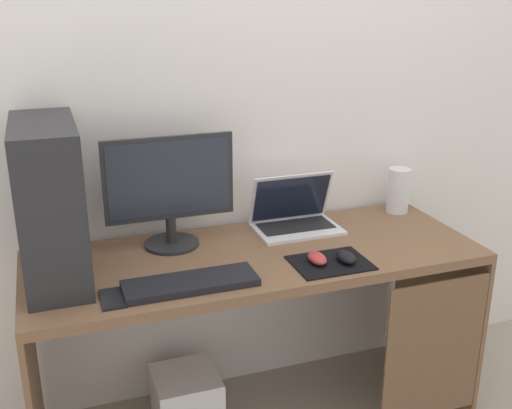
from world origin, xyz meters
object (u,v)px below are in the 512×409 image
(keyboard, at_px, (191,283))
(cell_phone, at_px, (112,299))
(speaker, at_px, (398,190))
(pc_tower, at_px, (50,202))
(mouse_right, at_px, (346,257))
(monitor, at_px, (170,190))
(mouse_left, at_px, (317,258))
(laptop, at_px, (295,217))
(subwoofer, at_px, (187,402))

(keyboard, bearing_deg, cell_phone, -177.74)
(speaker, bearing_deg, pc_tower, -172.94)
(keyboard, relative_size, mouse_right, 4.38)
(monitor, distance_m, mouse_left, 0.57)
(speaker, xyz_separation_m, keyboard, (-0.98, -0.38, -0.08))
(laptop, bearing_deg, mouse_left, -99.71)
(pc_tower, height_order, keyboard, pc_tower)
(monitor, relative_size, laptop, 1.42)
(laptop, relative_size, subwoofer, 1.34)
(subwoofer, bearing_deg, pc_tower, -176.33)
(laptop, distance_m, speaker, 0.48)
(mouse_right, distance_m, subwoofer, 0.85)
(pc_tower, height_order, subwoofer, pc_tower)
(speaker, distance_m, cell_phone, 1.28)
(keyboard, height_order, mouse_left, mouse_left)
(pc_tower, xyz_separation_m, keyboard, (0.39, -0.22, -0.24))
(speaker, distance_m, mouse_left, 0.65)
(monitor, bearing_deg, pc_tower, -163.21)
(laptop, bearing_deg, pc_tower, -171.35)
(mouse_left, height_order, mouse_right, same)
(mouse_left, xyz_separation_m, subwoofer, (-0.42, 0.22, -0.63))
(laptop, relative_size, mouse_right, 3.37)
(cell_phone, bearing_deg, mouse_left, 2.47)
(speaker, relative_size, cell_phone, 1.42)
(mouse_left, bearing_deg, laptop, 80.29)
(monitor, height_order, cell_phone, monitor)
(mouse_right, xyz_separation_m, cell_phone, (-0.78, -0.00, -0.02))
(keyboard, relative_size, subwoofer, 1.74)
(subwoofer, bearing_deg, laptop, 12.79)
(speaker, relative_size, mouse_left, 1.93)
(keyboard, distance_m, mouse_right, 0.54)
(pc_tower, xyz_separation_m, mouse_left, (0.83, -0.20, -0.23))
(keyboard, distance_m, subwoofer, 0.67)
(pc_tower, height_order, mouse_left, pc_tower)
(keyboard, relative_size, cell_phone, 3.23)
(speaker, xyz_separation_m, mouse_right, (-0.44, -0.39, -0.07))
(keyboard, bearing_deg, mouse_right, -0.53)
(pc_tower, bearing_deg, keyboard, -29.30)
(keyboard, bearing_deg, speaker, 21.52)
(mouse_right, bearing_deg, subwoofer, 154.41)
(mouse_left, bearing_deg, mouse_right, -14.74)
(monitor, xyz_separation_m, mouse_right, (0.52, -0.34, -0.19))
(laptop, height_order, mouse_right, laptop)
(monitor, distance_m, mouse_right, 0.65)
(mouse_left, bearing_deg, subwoofer, 152.19)
(laptop, xyz_separation_m, cell_phone, (-0.74, -0.36, -0.04))
(speaker, height_order, cell_phone, speaker)
(monitor, relative_size, cell_phone, 3.53)
(keyboard, relative_size, mouse_left, 4.38)
(mouse_left, distance_m, cell_phone, 0.69)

